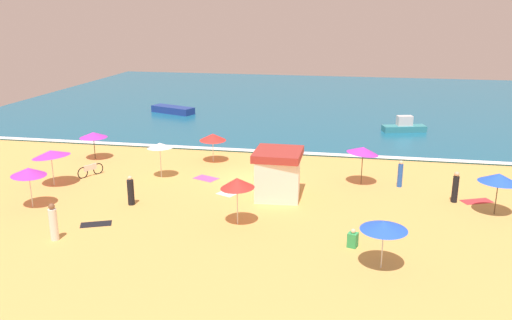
{
  "coord_description": "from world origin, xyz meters",
  "views": [
    {
      "loc": [
        6.23,
        -29.62,
        10.02
      ],
      "look_at": [
        0.2,
        1.57,
        0.8
      ],
      "focal_mm": 37.12,
      "sensor_mm": 36.0,
      "label": 1
    }
  ],
  "objects_px": {
    "beach_umbrella_2": "(499,178)",
    "beachgoer_0": "(400,174)",
    "beach_umbrella_4": "(93,135)",
    "parked_bicycle": "(91,170)",
    "beachgoer_3": "(53,223)",
    "beach_umbrella_5": "(384,226)",
    "small_boat_0": "(173,110)",
    "small_boat_1": "(404,127)",
    "beachgoer_4": "(353,239)",
    "beach_umbrella_0": "(363,150)",
    "beachgoer_2": "(455,187)",
    "beach_umbrella_7": "(213,137)",
    "beachgoer_1": "(131,191)",
    "lifeguard_cabana": "(278,173)",
    "beach_umbrella_1": "(237,183)",
    "beach_umbrella_3": "(51,153)",
    "beach_umbrella_6": "(28,172)",
    "beach_umbrella_8": "(160,146)"
  },
  "relations": [
    {
      "from": "beach_umbrella_7",
      "to": "lifeguard_cabana",
      "type": "bearing_deg",
      "value": -48.23
    },
    {
      "from": "beach_umbrella_8",
      "to": "beachgoer_3",
      "type": "xyz_separation_m",
      "value": [
        -1.44,
        -9.46,
        -1.18
      ]
    },
    {
      "from": "beach_umbrella_3",
      "to": "small_boat_1",
      "type": "distance_m",
      "value": 27.53
    },
    {
      "from": "beach_umbrella_3",
      "to": "beach_umbrella_6",
      "type": "distance_m",
      "value": 3.53
    },
    {
      "from": "beach_umbrella_0",
      "to": "beach_umbrella_5",
      "type": "distance_m",
      "value": 10.45
    },
    {
      "from": "beachgoer_1",
      "to": "small_boat_0",
      "type": "distance_m",
      "value": 24.52
    },
    {
      "from": "beach_umbrella_0",
      "to": "beach_umbrella_7",
      "type": "xyz_separation_m",
      "value": [
        -9.78,
        2.9,
        -0.36
      ]
    },
    {
      "from": "lifeguard_cabana",
      "to": "small_boat_1",
      "type": "relative_size",
      "value": 0.76
    },
    {
      "from": "lifeguard_cabana",
      "to": "small_boat_0",
      "type": "bearing_deg",
      "value": 122.66
    },
    {
      "from": "small_boat_1",
      "to": "beach_umbrella_0",
      "type": "bearing_deg",
      "value": -103.72
    },
    {
      "from": "lifeguard_cabana",
      "to": "small_boat_0",
      "type": "relative_size",
      "value": 0.61
    },
    {
      "from": "parked_bicycle",
      "to": "beachgoer_3",
      "type": "relative_size",
      "value": 0.95
    },
    {
      "from": "beach_umbrella_5",
      "to": "beachgoer_0",
      "type": "bearing_deg",
      "value": 82.45
    },
    {
      "from": "beach_umbrella_6",
      "to": "beach_umbrella_2",
      "type": "bearing_deg",
      "value": 8.56
    },
    {
      "from": "beachgoer_0",
      "to": "beachgoer_2",
      "type": "relative_size",
      "value": 0.92
    },
    {
      "from": "lifeguard_cabana",
      "to": "beachgoer_4",
      "type": "height_order",
      "value": "lifeguard_cabana"
    },
    {
      "from": "beachgoer_1",
      "to": "small_boat_1",
      "type": "xyz_separation_m",
      "value": [
        15.31,
        19.81,
        -0.22
      ]
    },
    {
      "from": "beach_umbrella_4",
      "to": "beachgoer_0",
      "type": "bearing_deg",
      "value": -5.92
    },
    {
      "from": "parked_bicycle",
      "to": "beachgoer_1",
      "type": "relative_size",
      "value": 1.03
    },
    {
      "from": "beachgoer_4",
      "to": "beach_umbrella_7",
      "type": "bearing_deg",
      "value": 129.16
    },
    {
      "from": "beach_umbrella_5",
      "to": "parked_bicycle",
      "type": "distance_m",
      "value": 19.34
    },
    {
      "from": "beach_umbrella_7",
      "to": "beachgoer_3",
      "type": "height_order",
      "value": "beach_umbrella_7"
    },
    {
      "from": "beach_umbrella_6",
      "to": "beach_umbrella_8",
      "type": "relative_size",
      "value": 0.98
    },
    {
      "from": "beachgoer_0",
      "to": "small_boat_1",
      "type": "bearing_deg",
      "value": 84.91
    },
    {
      "from": "beach_umbrella_0",
      "to": "beachgoer_2",
      "type": "distance_m",
      "value": 5.45
    },
    {
      "from": "beach_umbrella_0",
      "to": "beach_umbrella_1",
      "type": "xyz_separation_m",
      "value": [
        -5.8,
        -7.21,
        0.02
      ]
    },
    {
      "from": "beach_umbrella_7",
      "to": "beachgoer_1",
      "type": "xyz_separation_m",
      "value": [
        -2.09,
        -8.61,
        -0.96
      ]
    },
    {
      "from": "beach_umbrella_4",
      "to": "beach_umbrella_7",
      "type": "distance_m",
      "value": 8.17
    },
    {
      "from": "beach_umbrella_4",
      "to": "small_boat_1",
      "type": "relative_size",
      "value": 0.67
    },
    {
      "from": "beach_umbrella_1",
      "to": "beach_umbrella_2",
      "type": "relative_size",
      "value": 0.88
    },
    {
      "from": "small_boat_0",
      "to": "beachgoer_3",
      "type": "bearing_deg",
      "value": -80.9
    },
    {
      "from": "beach_umbrella_7",
      "to": "beachgoer_1",
      "type": "bearing_deg",
      "value": -103.62
    },
    {
      "from": "beach_umbrella_4",
      "to": "beach_umbrella_3",
      "type": "bearing_deg",
      "value": -87.19
    },
    {
      "from": "beach_umbrella_8",
      "to": "beachgoer_1",
      "type": "height_order",
      "value": "beach_umbrella_8"
    },
    {
      "from": "beach_umbrella_1",
      "to": "small_boat_0",
      "type": "height_order",
      "value": "beach_umbrella_1"
    },
    {
      "from": "beach_umbrella_2",
      "to": "beachgoer_4",
      "type": "bearing_deg",
      "value": -143.1
    },
    {
      "from": "beach_umbrella_0",
      "to": "small_boat_0",
      "type": "xyz_separation_m",
      "value": [
        -17.99,
        18.04,
        -1.64
      ]
    },
    {
      "from": "beachgoer_4",
      "to": "beach_umbrella_5",
      "type": "bearing_deg",
      "value": -56.23
    },
    {
      "from": "beachgoer_1",
      "to": "beachgoer_3",
      "type": "height_order",
      "value": "beachgoer_3"
    },
    {
      "from": "small_boat_0",
      "to": "small_boat_1",
      "type": "bearing_deg",
      "value": -10.41
    },
    {
      "from": "beach_umbrella_4",
      "to": "beachgoer_2",
      "type": "height_order",
      "value": "beach_umbrella_4"
    },
    {
      "from": "beach_umbrella_3",
      "to": "beachgoer_0",
      "type": "distance_m",
      "value": 20.16
    },
    {
      "from": "beachgoer_2",
      "to": "beachgoer_0",
      "type": "bearing_deg",
      "value": 143.05
    },
    {
      "from": "lifeguard_cabana",
      "to": "beachgoer_2",
      "type": "xyz_separation_m",
      "value": [
        9.37,
        0.93,
        -0.51
      ]
    },
    {
      "from": "beach_umbrella_3",
      "to": "beach_umbrella_4",
      "type": "bearing_deg",
      "value": 92.81
    },
    {
      "from": "beach_umbrella_2",
      "to": "beachgoer_0",
      "type": "xyz_separation_m",
      "value": [
        -4.42,
        3.41,
        -1.15
      ]
    },
    {
      "from": "parked_bicycle",
      "to": "beachgoer_3",
      "type": "height_order",
      "value": "beachgoer_3"
    },
    {
      "from": "beachgoer_2",
      "to": "beach_umbrella_5",
      "type": "bearing_deg",
      "value": -116.07
    },
    {
      "from": "beach_umbrella_0",
      "to": "beach_umbrella_3",
      "type": "bearing_deg",
      "value": -168.58
    },
    {
      "from": "small_boat_0",
      "to": "beachgoer_4",
      "type": "bearing_deg",
      "value": -56.56
    }
  ]
}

